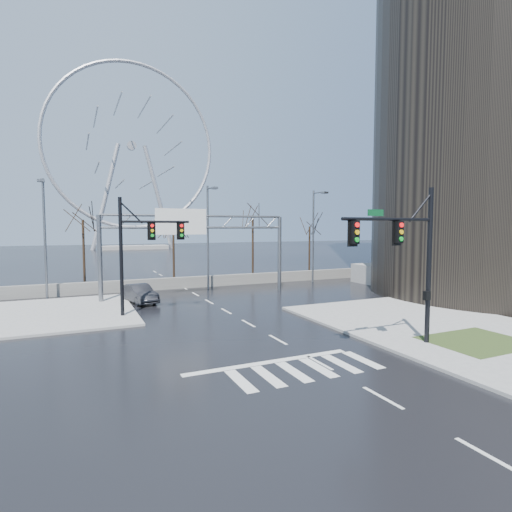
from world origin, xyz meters
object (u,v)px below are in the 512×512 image
signal_mast_near (410,251)px  signal_mast_far (139,245)px  sign_gantry (194,237)px  car (140,294)px  ferris_wheel (132,153)px

signal_mast_near → signal_mast_far: same height
signal_mast_far → sign_gantry: size_ratio=0.49×
signal_mast_near → car: bearing=119.8°
ferris_wheel → signal_mast_near: bearing=-89.9°
signal_mast_far → sign_gantry: signal_mast_far is taller
signal_mast_far → ferris_wheel: ferris_wheel is taller
sign_gantry → signal_mast_near: bearing=-73.8°
car → signal_mast_near: bearing=-73.4°
signal_mast_near → sign_gantry: size_ratio=0.49×
signal_mast_near → ferris_wheel: (-0.14, 99.04, 21.26)m
sign_gantry → car: 6.62m
signal_mast_near → signal_mast_far: 17.03m
sign_gantry → ferris_wheel: size_ratio=0.32×
ferris_wheel → signal_mast_far: bearing=-97.2°
signal_mast_far → car: bearing=82.1°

